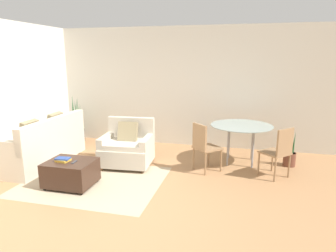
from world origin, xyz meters
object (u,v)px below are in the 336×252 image
armchair (127,148)px  dining_table (241,129)px  dining_chair_near_left (204,144)px  couch (41,147)px  book_stack (63,159)px  dining_chair_near_right (279,149)px  potted_plant_small (290,155)px  ottoman (71,172)px  potted_plant (78,131)px  tv_remote_primary (74,162)px

armchair → dining_table: size_ratio=0.83×
armchair → dining_chair_near_left: size_ratio=1.10×
armchair → couch: bearing=-169.9°
book_stack → dining_chair_near_right: 3.62m
dining_chair_near_left → armchair: bearing=-179.5°
armchair → dining_table: 2.26m
potted_plant_small → couch: bearing=-168.1°
ottoman → couch: bearing=144.3°
potted_plant → tv_remote_primary: bearing=-60.4°
armchair → ottoman: armchair is taller
potted_plant → dining_chair_near_left: (3.29, -1.22, 0.23)m
tv_remote_primary → dining_chair_near_right: 3.43m
book_stack → dining_table: bearing=33.8°
couch → potted_plant: 1.55m
couch → dining_chair_near_left: bearing=5.7°
tv_remote_primary → dining_chair_near_left: bearing=32.2°
armchair → dining_chair_near_right: (2.78, 0.01, 0.17)m
potted_plant → potted_plant_small: potted_plant is taller
ottoman → book_stack: bearing=-164.5°
dining_chair_near_right → potted_plant_small: (0.29, 0.69, -0.30)m
potted_plant → dining_chair_near_right: (4.59, -1.22, 0.23)m
couch → ottoman: bearing=-35.7°
book_stack → tv_remote_primary: size_ratio=1.48×
armchair → potted_plant: (-1.81, 1.24, -0.06)m
dining_chair_near_left → dining_chair_near_right: size_ratio=1.00×
armchair → dining_table: (2.13, 0.66, 0.34)m
dining_chair_near_right → tv_remote_primary: bearing=-159.4°
tv_remote_primary → dining_chair_near_right: size_ratio=0.17×
book_stack → dining_table: dining_table is taller
ottoman → armchair: bearing=65.4°
couch → book_stack: bearing=-39.3°
book_stack → potted_plant_small: (3.70, 1.89, -0.24)m
dining_chair_near_right → armchair: bearing=-179.7°
armchair → tv_remote_primary: 1.27m
ottoman → dining_chair_near_left: 2.34m
book_stack → tv_remote_primary: (0.20, -0.01, -0.02)m
potted_plant_small → tv_remote_primary: bearing=-151.6°
book_stack → dining_table: 3.33m
ottoman → tv_remote_primary: tv_remote_primary is taller
tv_remote_primary → potted_plant: bearing=119.6°
dining_table → potted_plant_small: size_ratio=1.61×
tv_remote_primary → dining_table: bearing=35.9°
potted_plant → ottoman: bearing=-61.8°
tv_remote_primary → potted_plant_small: bearing=28.4°
couch → potted_plant: bearing=93.7°
armchair → dining_chair_near_left: 1.49m
tv_remote_primary → potted_plant: 2.79m
potted_plant_small → dining_table: bearing=-177.7°
book_stack → tv_remote_primary: book_stack is taller
dining_table → potted_plant: bearing=171.7°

